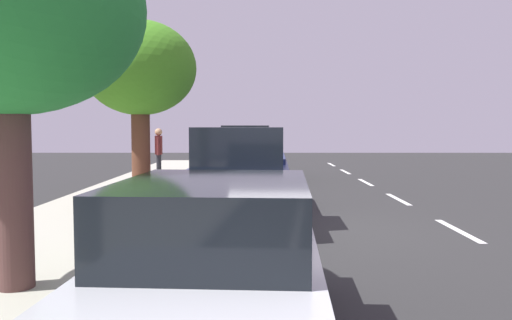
% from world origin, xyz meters
% --- Properties ---
extents(ground, '(56.38, 56.38, 0.00)m').
position_xyz_m(ground, '(0.00, 0.00, 0.00)').
color(ground, '#282828').
extents(sidewalk, '(3.47, 35.24, 0.15)m').
position_xyz_m(sidewalk, '(3.95, 0.00, 0.07)').
color(sidewalk, '#ABA897').
rests_on(sidewalk, ground).
extents(curb_edge, '(0.16, 35.24, 0.15)m').
position_xyz_m(curb_edge, '(2.13, 0.00, 0.07)').
color(curb_edge, gray).
rests_on(curb_edge, ground).
extents(lane_stripe_centre, '(0.14, 35.80, 0.01)m').
position_xyz_m(lane_stripe_centre, '(-3.14, 0.28, 0.00)').
color(lane_stripe_centre, white).
rests_on(lane_stripe_centre, ground).
extents(lane_stripe_bike_edge, '(0.12, 35.24, 0.01)m').
position_xyz_m(lane_stripe_bike_edge, '(0.66, 0.00, 0.00)').
color(lane_stripe_bike_edge, white).
rests_on(lane_stripe_bike_edge, ground).
extents(parked_suv_green_nearest, '(2.15, 4.79, 1.99)m').
position_xyz_m(parked_suv_green_nearest, '(1.16, -9.61, 1.03)').
color(parked_suv_green_nearest, '#1E512D').
rests_on(parked_suv_green_nearest, ground).
extents(parked_pickup_dark_blue_second, '(2.18, 5.37, 1.95)m').
position_xyz_m(parked_pickup_dark_blue_second, '(0.99, -1.03, 0.90)').
color(parked_pickup_dark_blue_second, navy).
rests_on(parked_pickup_dark_blue_second, ground).
extents(parked_sedan_silver_mid, '(2.03, 4.49, 1.52)m').
position_xyz_m(parked_sedan_silver_mid, '(1.03, 5.65, 0.75)').
color(parked_sedan_silver_mid, '#B7BABF').
rests_on(parked_sedan_silver_mid, ground).
extents(bicycle_at_curb, '(1.41, 1.15, 0.79)m').
position_xyz_m(bicycle_at_curb, '(1.66, -5.30, 0.39)').
color(bicycle_at_curb, black).
rests_on(bicycle_at_curb, ground).
extents(cyclist_with_backpack, '(0.55, 0.54, 1.76)m').
position_xyz_m(cyclist_with_backpack, '(1.88, -5.77, 1.08)').
color(cyclist_with_backpack, '#C6B284').
rests_on(cyclist_with_backpack, ground).
extents(street_tree_near_cyclist, '(2.63, 2.63, 4.28)m').
position_xyz_m(street_tree_near_cyclist, '(3.40, -2.21, 3.27)').
color(street_tree_near_cyclist, brown).
rests_on(street_tree_near_cyclist, sidewalk).
extents(street_tree_mid_block, '(3.00, 3.00, 4.32)m').
position_xyz_m(street_tree_mid_block, '(3.40, 4.22, 3.24)').
color(street_tree_mid_block, '#523531').
rests_on(street_tree_mid_block, sidewalk).
extents(pedestrian_on_phone, '(0.28, 0.62, 1.75)m').
position_xyz_m(pedestrian_on_phone, '(3.96, -7.37, 1.14)').
color(pedestrian_on_phone, black).
rests_on(pedestrian_on_phone, sidewalk).
extents(fire_hydrant, '(0.22, 0.22, 0.84)m').
position_xyz_m(fire_hydrant, '(2.56, -1.70, 0.57)').
color(fire_hydrant, red).
rests_on(fire_hydrant, sidewalk).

